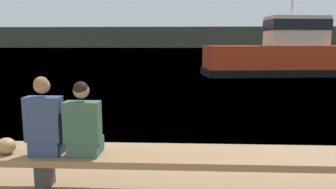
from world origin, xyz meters
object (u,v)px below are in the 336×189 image
at_px(bench_main, 44,160).
at_px(shopping_bag, 6,146).
at_px(person_right, 83,125).
at_px(tugboat_red, 288,57).
at_px(person_left, 45,123).

bearing_deg(bench_main, shopping_bag, 177.86).
distance_m(person_right, tugboat_red, 17.64).
bearing_deg(person_left, person_right, 0.23).
bearing_deg(person_left, shopping_bag, 179.27).
bearing_deg(person_right, tugboat_red, 64.66).
xyz_separation_m(person_right, shopping_bag, (-1.06, 0.01, -0.30)).
bearing_deg(bench_main, person_left, 18.79).
xyz_separation_m(person_left, shopping_bag, (-0.55, 0.01, -0.33)).
bearing_deg(shopping_bag, person_left, -0.73).
relative_size(person_left, shopping_bag, 4.14).
bearing_deg(person_left, tugboat_red, 63.20).
height_order(bench_main, person_left, person_left).
xyz_separation_m(bench_main, tugboat_red, (8.09, 15.96, 0.72)).
distance_m(person_left, shopping_bag, 0.64).
height_order(person_left, person_right, person_left).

